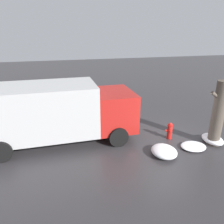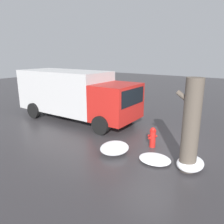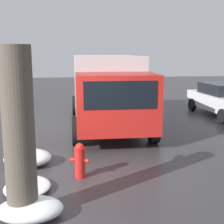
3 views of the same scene
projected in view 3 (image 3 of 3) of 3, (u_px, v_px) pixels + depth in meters
The scene contains 7 objects.
ground_plane at pixel (80, 177), 7.30m from camera, with size 60.00×60.00×0.00m, color #333033.
fire_hydrant at pixel (80, 160), 7.23m from camera, with size 0.36×0.45×0.83m.
tree_trunk at pixel (19, 134), 5.25m from camera, with size 0.82×0.54×3.00m.
delivery_truck at pixel (106, 87), 12.41m from camera, with size 7.33×2.84×2.75m.
snow_pile_by_hydrant at pixel (30, 209), 5.45m from camera, with size 0.84×1.15×0.35m.
snow_pile_curbside at pixel (28, 158), 8.06m from camera, with size 1.05×1.21×0.39m.
snow_pile_by_tree at pixel (27, 187), 6.57m from camera, with size 1.14×0.97×0.18m.
Camera 3 is at (-6.93, 0.00, 2.87)m, focal length 50.00 mm.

